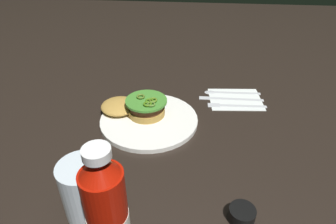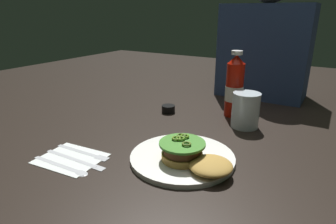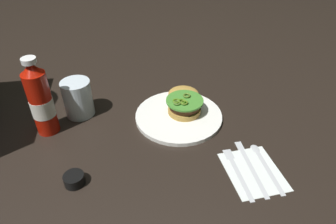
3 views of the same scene
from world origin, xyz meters
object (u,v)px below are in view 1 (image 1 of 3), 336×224
at_px(spoon_utensil, 224,92).
at_px(fork_utensil, 232,105).
at_px(butter_knife, 227,98).
at_px(ketchup_bottle, 108,216).
at_px(water_glass, 86,189).
at_px(napkin, 235,99).
at_px(burger_sandwich, 136,107).
at_px(condiment_cup, 242,214).
at_px(dinner_plate, 149,120).

bearing_deg(spoon_utensil, fork_utensil, 102.09).
bearing_deg(butter_knife, ketchup_bottle, 67.51).
height_order(spoon_utensil, butter_knife, same).
relative_size(ketchup_bottle, water_glass, 2.03).
distance_m(napkin, fork_utensil, 0.04).
relative_size(spoon_utensil, fork_utensil, 1.02).
bearing_deg(napkin, burger_sandwich, 22.91).
xyz_separation_m(napkin, butter_knife, (0.03, 0.00, 0.00)).
height_order(burger_sandwich, fork_utensil, burger_sandwich).
distance_m(ketchup_bottle, spoon_utensil, 0.61).
bearing_deg(condiment_cup, dinner_plate, -53.29).
bearing_deg(fork_utensil, napkin, -110.57).
height_order(burger_sandwich, condiment_cup, burger_sandwich).
bearing_deg(ketchup_bottle, butter_knife, -112.49).
bearing_deg(dinner_plate, water_glass, 77.27).
bearing_deg(napkin, dinner_plate, 30.34).
bearing_deg(fork_utensil, dinner_plate, 24.32).
relative_size(napkin, spoon_utensil, 0.89).
relative_size(dinner_plate, spoon_utensil, 1.49).
distance_m(ketchup_bottle, butter_knife, 0.58).
relative_size(ketchup_bottle, butter_knife, 1.18).
height_order(dinner_plate, burger_sandwich, burger_sandwich).
xyz_separation_m(dinner_plate, fork_utensil, (-0.23, -0.10, -0.00)).
bearing_deg(ketchup_bottle, napkin, -114.79).
height_order(ketchup_bottle, fork_utensil, ketchup_bottle).
xyz_separation_m(water_glass, napkin, (-0.31, -0.44, -0.06)).
xyz_separation_m(ketchup_bottle, fork_utensil, (-0.23, -0.49, -0.10)).
bearing_deg(dinner_plate, burger_sandwich, -31.31).
relative_size(dinner_plate, burger_sandwich, 1.41).
distance_m(water_glass, condiment_cup, 0.29).
distance_m(napkin, spoon_utensil, 0.05).
xyz_separation_m(ketchup_bottle, water_glass, (0.07, -0.08, -0.05)).
height_order(burger_sandwich, ketchup_bottle, ketchup_bottle).
bearing_deg(fork_utensil, condiment_cup, 87.96).
bearing_deg(butter_knife, napkin, -178.96).
height_order(condiment_cup, fork_utensil, condiment_cup).
bearing_deg(burger_sandwich, water_glass, 84.90).
xyz_separation_m(napkin, spoon_utensil, (0.03, -0.04, 0.00)).
bearing_deg(butter_knife, condiment_cup, 89.54).
relative_size(water_glass, butter_knife, 0.58).
bearing_deg(water_glass, condiment_cup, -178.39).
distance_m(burger_sandwich, napkin, 0.31).
relative_size(dinner_plate, ketchup_bottle, 1.14).
height_order(water_glass, spoon_utensil, water_glass).
xyz_separation_m(burger_sandwich, napkin, (-0.29, -0.12, -0.03)).
distance_m(butter_knife, fork_utensil, 0.04).
height_order(burger_sandwich, spoon_utensil, burger_sandwich).
relative_size(napkin, butter_knife, 0.80).
distance_m(napkin, butter_knife, 0.03).
bearing_deg(butter_knife, burger_sandwich, 24.81).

